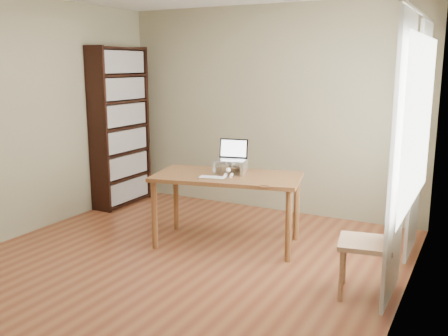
% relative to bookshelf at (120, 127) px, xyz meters
% --- Properties ---
extents(room, '(4.04, 4.54, 2.64)m').
position_rel_bookshelf_xyz_m(room, '(1.86, -1.54, 0.25)').
color(room, brown).
rests_on(room, ground).
extents(bookshelf, '(0.30, 0.90, 2.10)m').
position_rel_bookshelf_xyz_m(bookshelf, '(0.00, 0.00, 0.00)').
color(bookshelf, black).
rests_on(bookshelf, ground).
extents(curtains, '(0.03, 1.90, 2.25)m').
position_rel_bookshelf_xyz_m(curtains, '(3.75, -0.75, 0.12)').
color(curtains, white).
rests_on(curtains, ground).
extents(desk, '(1.63, 1.06, 0.75)m').
position_rel_bookshelf_xyz_m(desk, '(1.99, -0.73, -0.39)').
color(desk, brown).
rests_on(desk, ground).
extents(laptop_stand, '(0.32, 0.25, 0.13)m').
position_rel_bookshelf_xyz_m(laptop_stand, '(1.99, -0.65, -0.22)').
color(laptop_stand, silver).
rests_on(laptop_stand, desk).
extents(laptop, '(0.34, 0.32, 0.22)m').
position_rel_bookshelf_xyz_m(laptop, '(1.99, -0.60, -0.11)').
color(laptop, silver).
rests_on(laptop, laptop_stand).
extents(keyboard, '(0.29, 0.17, 0.02)m').
position_rel_bookshelf_xyz_m(keyboard, '(1.94, -0.95, -0.29)').
color(keyboard, silver).
rests_on(keyboard, desk).
extents(coaster, '(0.10, 0.10, 0.01)m').
position_rel_bookshelf_xyz_m(coaster, '(2.53, -1.01, -0.30)').
color(coaster, brown).
rests_on(coaster, desk).
extents(cat, '(0.26, 0.49, 0.17)m').
position_rel_bookshelf_xyz_m(cat, '(1.99, -0.62, -0.23)').
color(cat, '#453B36').
rests_on(cat, desk).
extents(chair, '(0.49, 0.49, 0.94)m').
position_rel_bookshelf_xyz_m(chair, '(3.61, -1.26, -0.54)').
color(chair, tan).
rests_on(chair, ground).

